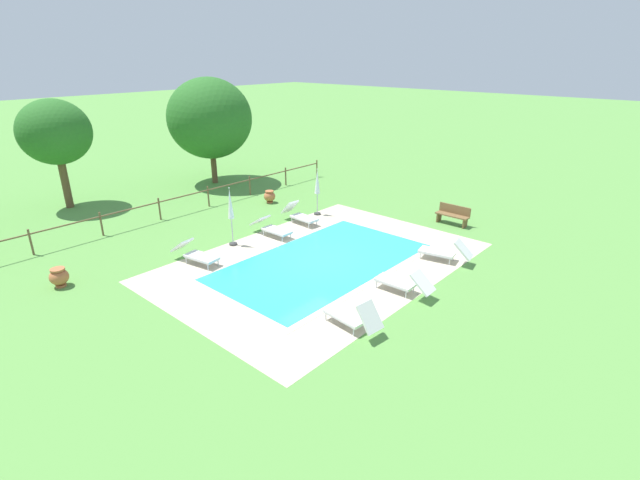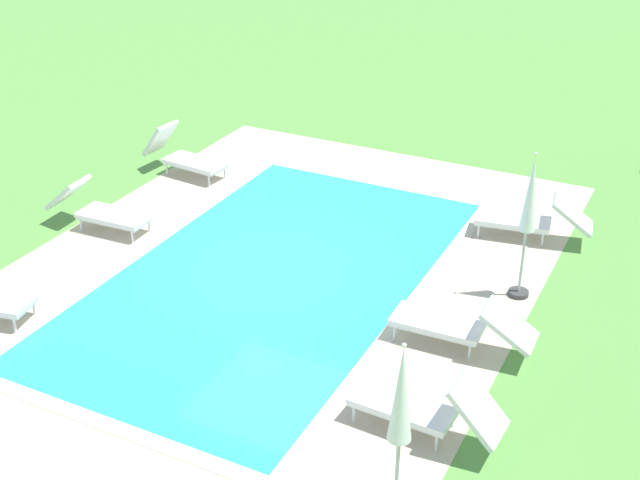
# 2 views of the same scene
# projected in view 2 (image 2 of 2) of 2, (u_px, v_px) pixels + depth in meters

# --- Properties ---
(ground_plane) EXTENTS (160.00, 160.00, 0.00)m
(ground_plane) POSITION_uv_depth(u_px,v_px,m) (272.00, 275.00, 13.93)
(ground_plane) COLOR #599342
(pool_deck_paving) EXTENTS (11.73, 8.14, 0.01)m
(pool_deck_paving) POSITION_uv_depth(u_px,v_px,m) (272.00, 275.00, 13.92)
(pool_deck_paving) COLOR beige
(pool_deck_paving) RESTS_ON ground
(swimming_pool_water) EXTENTS (8.12, 4.53, 0.01)m
(swimming_pool_water) POSITION_uv_depth(u_px,v_px,m) (272.00, 274.00, 13.92)
(swimming_pool_water) COLOR #2DB7C6
(swimming_pool_water) RESTS_ON ground
(pool_coping_rim) EXTENTS (8.60, 5.01, 0.01)m
(pool_coping_rim) POSITION_uv_depth(u_px,v_px,m) (272.00, 274.00, 13.92)
(pool_coping_rim) COLOR beige
(pool_coping_rim) RESTS_ON ground
(sun_lounger_north_mid) EXTENTS (0.68, 1.98, 0.89)m
(sun_lounger_north_mid) POSITION_uv_depth(u_px,v_px,m) (100.00, 209.00, 15.24)
(sun_lounger_north_mid) COLOR white
(sun_lounger_north_mid) RESTS_ON ground
(sun_lounger_north_far) EXTENTS (0.91, 2.07, 0.84)m
(sun_lounger_north_far) POSITION_uv_depth(u_px,v_px,m) (530.00, 219.00, 14.91)
(sun_lounger_north_far) COLOR white
(sun_lounger_north_far) RESTS_ON ground
(sun_lounger_north_end) EXTENTS (0.78, 1.88, 1.01)m
(sun_lounger_north_end) POSITION_uv_depth(u_px,v_px,m) (185.00, 156.00, 17.45)
(sun_lounger_north_end) COLOR white
(sun_lounger_north_end) RESTS_ON ground
(sun_lounger_south_near_corner) EXTENTS (0.66, 2.05, 0.79)m
(sun_lounger_south_near_corner) POSITION_uv_depth(u_px,v_px,m) (458.00, 324.00, 11.97)
(sun_lounger_south_near_corner) COLOR white
(sun_lounger_south_near_corner) RESTS_ON ground
(sun_lounger_south_far) EXTENTS (0.69, 1.94, 0.94)m
(sun_lounger_south_far) POSITION_uv_depth(u_px,v_px,m) (425.00, 407.00, 10.32)
(sun_lounger_south_far) COLOR white
(sun_lounger_south_far) RESTS_ON ground
(patio_umbrella_closed_row_west) EXTENTS (0.32, 0.32, 2.41)m
(patio_umbrella_closed_row_west) POSITION_uv_depth(u_px,v_px,m) (529.00, 206.00, 12.64)
(patio_umbrella_closed_row_west) COLOR #383838
(patio_umbrella_closed_row_west) RESTS_ON ground
(patio_umbrella_closed_row_mid_west) EXTENTS (0.32, 0.32, 2.25)m
(patio_umbrella_closed_row_mid_west) POSITION_uv_depth(u_px,v_px,m) (401.00, 408.00, 8.63)
(patio_umbrella_closed_row_mid_west) COLOR #383838
(patio_umbrella_closed_row_mid_west) RESTS_ON ground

